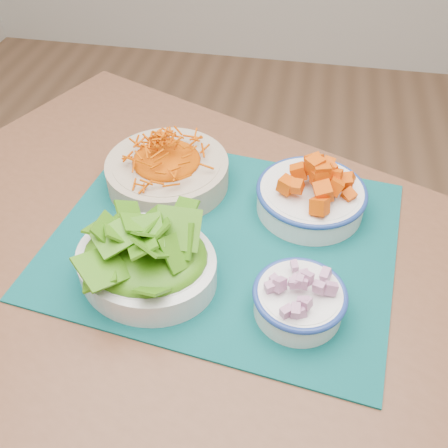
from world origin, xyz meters
name	(u,v)px	position (x,y,z in m)	size (l,w,h in m)	color
ground	(210,349)	(0.00, 0.00, 0.00)	(4.00, 4.00, 0.00)	#906545
table	(197,293)	(0.05, -0.28, 0.65)	(1.37, 1.17, 0.75)	brown
placemat	(224,237)	(0.09, -0.24, 0.75)	(0.57, 0.46, 0.00)	#033234
carrot_bowl	(167,167)	(-0.04, -0.12, 0.79)	(0.25, 0.25, 0.08)	tan
squash_bowl	(312,191)	(0.23, -0.14, 0.80)	(0.23, 0.23, 0.09)	white
lettuce_bowl	(145,256)	(-0.01, -0.35, 0.80)	(0.26, 0.24, 0.10)	silver
onion_bowl	(300,297)	(0.22, -0.37, 0.79)	(0.15, 0.15, 0.07)	white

